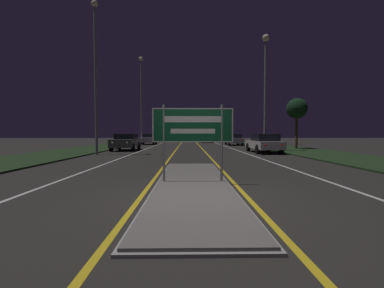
{
  "coord_description": "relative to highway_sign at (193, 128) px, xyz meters",
  "views": [
    {
      "loc": [
        -0.14,
        -5.84,
        1.49
      ],
      "look_at": [
        0.0,
        3.09,
        1.13
      ],
      "focal_mm": 24.0,
      "sensor_mm": 36.0,
      "label": 1
    }
  ],
  "objects": [
    {
      "name": "streetlight_left_near",
      "position": [
        -6.58,
        10.71,
        4.68
      ],
      "size": [
        0.46,
        0.46,
        10.66
      ],
      "color": "gray",
      "rests_on": "ground_plane"
    },
    {
      "name": "car_approaching_1",
      "position": [
        -5.59,
        27.73,
        -0.9
      ],
      "size": [
        2.03,
        4.35,
        1.42
      ],
      "color": "#B7B7BC",
      "rests_on": "ground_plane"
    },
    {
      "name": "lane_line_white_right",
      "position": [
        4.2,
        23.42,
        -1.65
      ],
      "size": [
        0.12,
        70.0,
        0.01
      ],
      "color": "silver",
      "rests_on": "ground_plane"
    },
    {
      "name": "highway_sign",
      "position": [
        0.0,
        0.0,
        0.0
      ],
      "size": [
        2.33,
        0.07,
        2.22
      ],
      "color": "gray",
      "rests_on": "median_island"
    },
    {
      "name": "car_receding_0",
      "position": [
        5.77,
        12.45,
        -0.88
      ],
      "size": [
        1.94,
        4.82,
        1.45
      ],
      "color": "silver",
      "rests_on": "ground_plane"
    },
    {
      "name": "edge_line_white_right",
      "position": [
        7.2,
        23.42,
        -1.65
      ],
      "size": [
        0.1,
        70.0,
        0.01
      ],
      "color": "silver",
      "rests_on": "ground_plane"
    },
    {
      "name": "lane_line_white_left",
      "position": [
        -4.2,
        23.42,
        -1.65
      ],
      "size": [
        0.12,
        70.0,
        0.01
      ],
      "color": "silver",
      "rests_on": "ground_plane"
    },
    {
      "name": "centre_line_yellow_right",
      "position": [
        1.25,
        23.42,
        -1.65
      ],
      "size": [
        0.12,
        70.0,
        0.01
      ],
      "color": "gold",
      "rests_on": "ground_plane"
    },
    {
      "name": "centre_line_yellow_left",
      "position": [
        -1.25,
        23.42,
        -1.65
      ],
      "size": [
        0.12,
        70.0,
        0.01
      ],
      "color": "gold",
      "rests_on": "ground_plane"
    },
    {
      "name": "edge_line_white_left",
      "position": [
        -7.2,
        23.42,
        -1.65
      ],
      "size": [
        0.1,
        70.0,
        0.01
      ],
      "color": "silver",
      "rests_on": "ground_plane"
    },
    {
      "name": "verge_left",
      "position": [
        -9.5,
        18.42,
        -1.61
      ],
      "size": [
        5.0,
        100.0,
        0.08
      ],
      "color": "#1E3319",
      "rests_on": "ground_plane"
    },
    {
      "name": "verge_right",
      "position": [
        9.5,
        18.42,
        -1.61
      ],
      "size": [
        5.0,
        100.0,
        0.08
      ],
      "color": "#1E3319",
      "rests_on": "ground_plane"
    },
    {
      "name": "streetlight_right_near",
      "position": [
        6.22,
        13.73,
        4.75
      ],
      "size": [
        0.57,
        0.57,
        9.58
      ],
      "color": "gray",
      "rests_on": "ground_plane"
    },
    {
      "name": "streetlight_left_far",
      "position": [
        -6.21,
        26.14,
        5.42
      ],
      "size": [
        0.52,
        0.52,
        11.39
      ],
      "color": "gray",
      "rests_on": "ground_plane"
    },
    {
      "name": "roadside_palm_right",
      "position": [
        10.06,
        16.54,
        2.13
      ],
      "size": [
        1.91,
        1.91,
        4.72
      ],
      "color": "#4C3823",
      "rests_on": "verge_right"
    },
    {
      "name": "car_receding_1",
      "position": [
        5.74,
        25.37,
        -0.91
      ],
      "size": [
        1.85,
        4.55,
        1.41
      ],
      "color": "#B7B7BC",
      "rests_on": "ground_plane"
    },
    {
      "name": "ground_plane",
      "position": [
        0.0,
        -1.58,
        -1.65
      ],
      "size": [
        160.0,
        160.0,
        0.0
      ],
      "primitive_type": "plane",
      "color": "#282623"
    },
    {
      "name": "car_approaching_0",
      "position": [
        -5.64,
        15.31,
        -0.88
      ],
      "size": [
        2.04,
        4.09,
        1.46
      ],
      "color": "#4C514C",
      "rests_on": "ground_plane"
    },
    {
      "name": "median_island",
      "position": [
        0.0,
        0.0,
        -1.61
      ],
      "size": [
        2.11,
        8.86,
        0.1
      ],
      "color": "#999993",
      "rests_on": "ground_plane"
    },
    {
      "name": "car_receding_2",
      "position": [
        2.88,
        34.82,
        -0.9
      ],
      "size": [
        1.99,
        4.22,
        1.38
      ],
      "color": "maroon",
      "rests_on": "ground_plane"
    }
  ]
}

